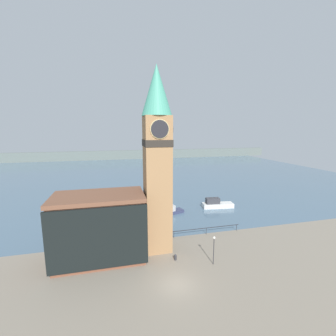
# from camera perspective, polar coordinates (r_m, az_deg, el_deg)

# --- Properties ---
(ground_plane) EXTENTS (160.00, 160.00, 0.00)m
(ground_plane) POSITION_cam_1_polar(r_m,az_deg,el_deg) (27.74, 2.25, -27.54)
(ground_plane) COLOR gray
(water) EXTENTS (160.00, 120.00, 0.00)m
(water) POSITION_cam_1_polar(r_m,az_deg,el_deg) (93.77, -9.66, -0.79)
(water) COLOR slate
(water) RESTS_ON ground_plane
(far_shoreline) EXTENTS (180.00, 3.00, 5.00)m
(far_shoreline) POSITION_cam_1_polar(r_m,az_deg,el_deg) (132.96, -10.93, 3.32)
(far_shoreline) COLOR slate
(far_shoreline) RESTS_ON water
(pier_railing) EXTENTS (11.54, 0.08, 1.09)m
(pier_railing) POSITION_cam_1_polar(r_m,az_deg,el_deg) (38.22, 9.71, -14.92)
(pier_railing) COLOR #232328
(pier_railing) RESTS_ON ground_plane
(clock_tower) EXTENTS (3.97, 3.97, 24.97)m
(clock_tower) POSITION_cam_1_polar(r_m,az_deg,el_deg) (30.06, -2.75, 3.00)
(clock_tower) COLOR #9E754C
(clock_tower) RESTS_ON ground_plane
(pier_building) EXTENTS (11.53, 6.57, 8.68)m
(pier_building) POSITION_cam_1_polar(r_m,az_deg,el_deg) (31.23, -16.92, -14.19)
(pier_building) COLOR brown
(pier_building) RESTS_ON ground_plane
(boat_near) EXTENTS (4.61, 3.07, 1.76)m
(boat_near) POSITION_cam_1_polar(r_m,az_deg,el_deg) (46.34, 1.02, -10.73)
(boat_near) COLOR #333856
(boat_near) RESTS_ON water
(boat_far) EXTENTS (6.86, 2.83, 2.16)m
(boat_far) POSITION_cam_1_polar(r_m,az_deg,el_deg) (50.75, 12.19, -8.93)
(boat_far) COLOR silver
(boat_far) RESTS_ON water
(mooring_bollard_near) EXTENTS (0.36, 0.36, 0.77)m
(mooring_bollard_near) POSITION_cam_1_polar(r_m,az_deg,el_deg) (31.49, 1.89, -21.63)
(mooring_bollard_near) COLOR #2D2D33
(mooring_bollard_near) RESTS_ON ground_plane
(lamp_post) EXTENTS (0.32, 0.32, 3.73)m
(lamp_post) POSITION_cam_1_polar(r_m,az_deg,el_deg) (30.10, 11.58, -18.57)
(lamp_post) COLOR #2D2D33
(lamp_post) RESTS_ON ground_plane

